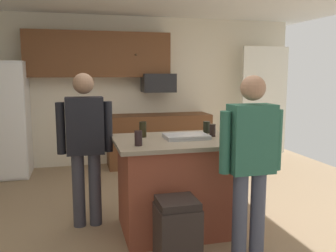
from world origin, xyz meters
TOP-DOWN VIEW (x-y plane):
  - floor at (0.00, 0.00)m, footprint 7.04×7.04m
  - back_wall at (0.00, 2.80)m, footprint 6.40×0.10m
  - french_door_window_panel at (2.60, 2.40)m, footprint 0.90×0.06m
  - cabinet_run_upper at (-0.40, 2.60)m, footprint 2.40×0.38m
  - cabinet_run_lower at (0.60, 2.48)m, footprint 1.80×0.63m
  - microwave_over_range at (0.60, 2.50)m, footprint 0.56×0.40m
  - kitchen_island at (0.16, -0.20)m, footprint 1.22×0.96m
  - person_guest_left at (-0.72, 0.13)m, footprint 0.57×0.22m
  - person_host_foreground at (0.62, -0.93)m, footprint 0.57×0.22m
  - glass_short_whisky at (0.59, 0.06)m, footprint 0.07×0.07m
  - glass_pilsner at (-0.14, -0.01)m, footprint 0.08×0.08m
  - glass_dark_ale at (0.58, -0.16)m, footprint 0.06×0.06m
  - tumbler_amber at (-0.26, -0.44)m, footprint 0.07×0.07m
  - serving_tray at (0.27, -0.20)m, footprint 0.44×0.30m
  - trash_bin at (-0.04, -0.96)m, footprint 0.34×0.34m

SIDE VIEW (x-z plane):
  - floor at x=0.00m, z-range 0.00..0.00m
  - trash_bin at x=-0.04m, z-range 0.00..0.61m
  - cabinet_run_lower at x=0.60m, z-range 0.00..0.90m
  - kitchen_island at x=0.16m, z-range 0.01..0.97m
  - person_host_foreground at x=0.62m, z-range 0.12..1.72m
  - person_guest_left at x=-0.72m, z-range 0.12..1.74m
  - serving_tray at x=0.27m, z-range 0.96..1.00m
  - glass_dark_ale at x=0.58m, z-range 0.96..1.09m
  - glass_short_whisky at x=0.59m, z-range 0.96..1.09m
  - tumbler_amber at x=-0.26m, z-range 0.96..1.10m
  - glass_pilsner at x=-0.14m, z-range 0.96..1.12m
  - french_door_window_panel at x=2.60m, z-range 0.10..2.10m
  - back_wall at x=0.00m, z-range 0.00..2.60m
  - microwave_over_range at x=0.60m, z-range 1.29..1.61m
  - cabinet_run_upper at x=-0.40m, z-range 1.55..2.30m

